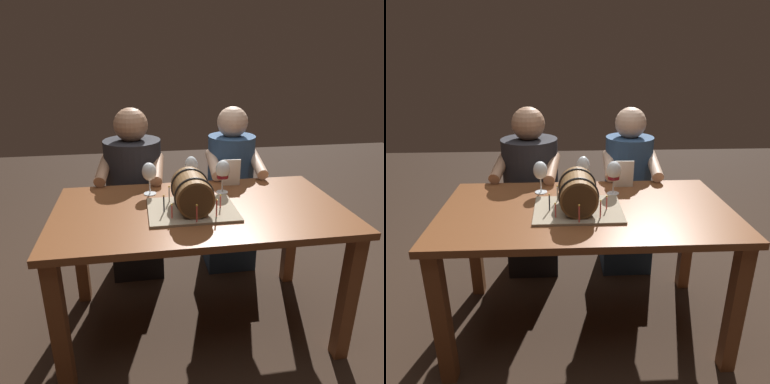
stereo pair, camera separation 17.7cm
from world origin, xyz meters
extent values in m
plane|color=#332319|center=(0.00, 0.00, 0.00)|extent=(8.00, 8.00, 0.00)
cube|color=brown|center=(0.00, 0.00, 0.72)|extent=(1.47, 0.80, 0.03)
cube|color=brown|center=(-0.68, -0.34, 0.35)|extent=(0.07, 0.07, 0.70)
cube|color=brown|center=(0.68, -0.34, 0.35)|extent=(0.07, 0.07, 0.70)
cube|color=brown|center=(-0.68, 0.34, 0.35)|extent=(0.07, 0.07, 0.70)
cube|color=brown|center=(0.68, 0.34, 0.35)|extent=(0.07, 0.07, 0.70)
cube|color=gray|center=(-0.04, -0.03, 0.74)|extent=(0.44, 0.34, 0.01)
cylinder|color=brown|center=(-0.04, -0.03, 0.84)|extent=(0.18, 0.26, 0.18)
cylinder|color=#46301B|center=(-0.04, -0.16, 0.84)|extent=(0.16, 0.00, 0.16)
cylinder|color=#46301B|center=(-0.04, 0.10, 0.84)|extent=(0.16, 0.00, 0.16)
torus|color=black|center=(-0.04, -0.10, 0.84)|extent=(0.20, 0.01, 0.20)
torus|color=black|center=(-0.04, 0.04, 0.84)|extent=(0.20, 0.01, 0.20)
cylinder|color=#D64C47|center=(0.10, -0.05, 0.78)|extent=(0.01, 0.01, 0.06)
sphere|color=#F9C64C|center=(0.10, -0.05, 0.82)|extent=(0.01, 0.01, 0.01)
cylinder|color=silver|center=(0.05, 0.08, 0.78)|extent=(0.01, 0.01, 0.07)
sphere|color=#F9C64C|center=(0.05, 0.08, 0.82)|extent=(0.01, 0.01, 0.01)
cylinder|color=#D64C47|center=(-0.06, 0.12, 0.79)|extent=(0.01, 0.01, 0.08)
sphere|color=#F9C64C|center=(-0.06, 0.12, 0.83)|extent=(0.01, 0.01, 0.01)
cylinder|color=silver|center=(-0.15, 0.08, 0.79)|extent=(0.01, 0.01, 0.08)
sphere|color=#F9C64C|center=(-0.15, 0.08, 0.83)|extent=(0.01, 0.01, 0.01)
cylinder|color=black|center=(-0.19, -0.05, 0.79)|extent=(0.01, 0.01, 0.08)
sphere|color=#F9C64C|center=(-0.19, -0.05, 0.83)|extent=(0.01, 0.01, 0.01)
cylinder|color=#D64C47|center=(-0.16, -0.13, 0.78)|extent=(0.01, 0.01, 0.06)
sphere|color=#F9C64C|center=(-0.16, -0.13, 0.82)|extent=(0.01, 0.01, 0.01)
cylinder|color=#D64C47|center=(-0.05, -0.19, 0.79)|extent=(0.01, 0.01, 0.08)
sphere|color=#F9C64C|center=(-0.05, -0.19, 0.83)|extent=(0.01, 0.01, 0.01)
cylinder|color=#D64C47|center=(0.06, -0.14, 0.79)|extent=(0.01, 0.01, 0.08)
sphere|color=#F9C64C|center=(0.06, -0.14, 0.83)|extent=(0.01, 0.01, 0.01)
cylinder|color=white|center=(0.00, 0.28, 0.74)|extent=(0.06, 0.06, 0.00)
cylinder|color=white|center=(0.00, 0.28, 0.78)|extent=(0.01, 0.01, 0.07)
ellipsoid|color=white|center=(0.00, 0.28, 0.87)|extent=(0.08, 0.08, 0.12)
cylinder|color=beige|center=(0.00, 0.28, 0.84)|extent=(0.06, 0.06, 0.05)
cylinder|color=white|center=(0.16, 0.19, 0.74)|extent=(0.07, 0.07, 0.00)
cylinder|color=white|center=(0.16, 0.19, 0.78)|extent=(0.01, 0.01, 0.08)
ellipsoid|color=white|center=(0.16, 0.19, 0.87)|extent=(0.08, 0.08, 0.11)
cylinder|color=maroon|center=(0.16, 0.19, 0.85)|extent=(0.07, 0.07, 0.05)
cylinder|color=white|center=(-0.24, 0.23, 0.74)|extent=(0.07, 0.07, 0.00)
cylinder|color=white|center=(-0.24, 0.23, 0.78)|extent=(0.01, 0.01, 0.08)
ellipsoid|color=white|center=(-0.24, 0.23, 0.87)|extent=(0.08, 0.08, 0.10)
cube|color=silver|center=(0.24, 0.30, 0.82)|extent=(0.11, 0.02, 0.16)
cube|color=black|center=(-0.33, 0.64, 0.23)|extent=(0.34, 0.32, 0.45)
cylinder|color=#232328|center=(-0.33, 0.64, 0.70)|extent=(0.41, 0.41, 0.50)
sphere|color=#A87A5B|center=(-0.33, 0.64, 1.05)|extent=(0.22, 0.22, 0.22)
cylinder|color=#A87A5B|center=(-0.18, 0.48, 0.80)|extent=(0.11, 0.31, 0.14)
cylinder|color=#A87A5B|center=(-0.51, 0.52, 0.80)|extent=(0.11, 0.31, 0.14)
cube|color=#1B2D46|center=(0.33, 0.64, 0.23)|extent=(0.34, 0.32, 0.45)
cylinder|color=#2D4C75|center=(0.33, 0.64, 0.71)|extent=(0.33, 0.33, 0.51)
sphere|color=beige|center=(0.33, 0.64, 1.05)|extent=(0.20, 0.20, 0.20)
cylinder|color=beige|center=(0.47, 0.49, 0.81)|extent=(0.08, 0.31, 0.14)
cylinder|color=beige|center=(0.18, 0.51, 0.81)|extent=(0.08, 0.31, 0.14)
camera|label=1|loc=(-0.30, -1.66, 1.47)|focal=33.77mm
camera|label=2|loc=(-0.13, -1.68, 1.47)|focal=33.77mm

